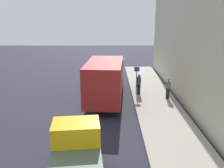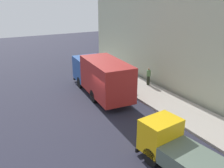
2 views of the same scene
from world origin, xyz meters
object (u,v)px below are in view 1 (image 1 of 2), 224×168
large_utility_truck (106,78)px  small_flatbed_truck (76,161)px  traffic_cone_orange (139,83)px  pedestrian_standing (139,84)px  pedestrian_walking (168,88)px  street_sign_post (137,78)px

large_utility_truck → small_flatbed_truck: 10.39m
traffic_cone_orange → small_flatbed_truck: bearing=-105.9°
large_utility_truck → traffic_cone_orange: size_ratio=11.79×
large_utility_truck → pedestrian_standing: bearing=22.7°
pedestrian_walking → pedestrian_standing: 2.47m
pedestrian_walking → pedestrian_standing: size_ratio=0.96×
large_utility_truck → traffic_cone_orange: 4.46m
pedestrian_walking → street_sign_post: bearing=-32.5°
traffic_cone_orange → pedestrian_standing: bearing=-95.3°
small_flatbed_truck → traffic_cone_orange: (3.84, 13.47, -0.51)m
large_utility_truck → small_flatbed_truck: bearing=-91.3°
small_flatbed_truck → pedestrian_walking: (5.80, 10.04, -0.02)m
small_flatbed_truck → traffic_cone_orange: size_ratio=6.63×
traffic_cone_orange → pedestrian_walking: bearing=-60.3°
small_flatbed_truck → street_sign_post: (3.43, 11.17, 0.55)m
large_utility_truck → traffic_cone_orange: (2.91, 3.14, -1.26)m
pedestrian_standing → traffic_cone_orange: 2.30m
large_utility_truck → pedestrian_standing: (2.70, 0.92, -0.72)m
pedestrian_walking → pedestrian_standing: bearing=-36.1°
small_flatbed_truck → street_sign_post: bearing=66.3°
small_flatbed_truck → pedestrian_standing: (3.64, 11.24, 0.03)m
large_utility_truck → street_sign_post: large_utility_truck is taller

